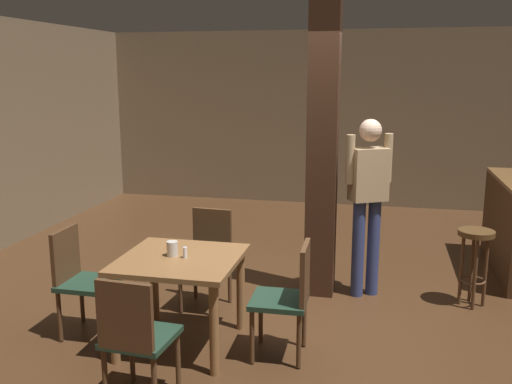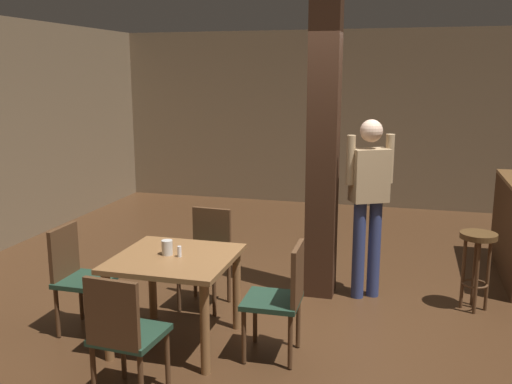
% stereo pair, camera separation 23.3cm
% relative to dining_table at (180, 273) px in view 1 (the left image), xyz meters
% --- Properties ---
extents(ground_plane, '(10.80, 10.80, 0.00)m').
position_rel_dining_table_xyz_m(ground_plane, '(0.92, 0.83, -0.61)').
color(ground_plane, '#422816').
extents(wall_back, '(8.00, 0.10, 2.80)m').
position_rel_dining_table_xyz_m(wall_back, '(0.92, 5.33, 0.79)').
color(wall_back, '#756047').
rests_on(wall_back, ground_plane).
extents(pillar, '(0.28, 0.28, 2.80)m').
position_rel_dining_table_xyz_m(pillar, '(0.95, 1.36, 0.79)').
color(pillar, '#382114').
rests_on(pillar, ground_plane).
extents(dining_table, '(0.91, 0.91, 0.74)m').
position_rel_dining_table_xyz_m(dining_table, '(0.00, 0.00, 0.00)').
color(dining_table, brown).
rests_on(dining_table, ground_plane).
extents(chair_east, '(0.43, 0.43, 0.89)m').
position_rel_dining_table_xyz_m(chair_east, '(0.86, -0.00, -0.10)').
color(chair_east, '#1E3828').
rests_on(chair_east, ground_plane).
extents(chair_north, '(0.45, 0.45, 0.89)m').
position_rel_dining_table_xyz_m(chair_north, '(-0.03, 0.82, -0.10)').
color(chair_north, '#1E3828').
rests_on(chair_north, ground_plane).
extents(chair_west, '(0.42, 0.42, 0.89)m').
position_rel_dining_table_xyz_m(chair_west, '(-0.88, 0.01, -0.10)').
color(chair_west, '#1E3828').
rests_on(chair_west, ground_plane).
extents(chair_south, '(0.45, 0.45, 0.89)m').
position_rel_dining_table_xyz_m(chair_south, '(0.01, -0.88, -0.10)').
color(chair_south, '#1E3828').
rests_on(chair_south, ground_plane).
extents(napkin_cup, '(0.09, 0.09, 0.12)m').
position_rel_dining_table_xyz_m(napkin_cup, '(-0.07, 0.01, 0.19)').
color(napkin_cup, beige).
rests_on(napkin_cup, dining_table).
extents(salt_shaker, '(0.03, 0.03, 0.09)m').
position_rel_dining_table_xyz_m(salt_shaker, '(0.05, -0.01, 0.17)').
color(salt_shaker, silver).
rests_on(salt_shaker, dining_table).
extents(standing_person, '(0.45, 0.34, 1.72)m').
position_rel_dining_table_xyz_m(standing_person, '(1.38, 1.39, 0.39)').
color(standing_person, tan).
rests_on(standing_person, ground_plane).
extents(bar_stool_near, '(0.33, 0.33, 0.73)m').
position_rel_dining_table_xyz_m(bar_stool_near, '(2.37, 1.34, -0.07)').
color(bar_stool_near, '#4C3319').
rests_on(bar_stool_near, ground_plane).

